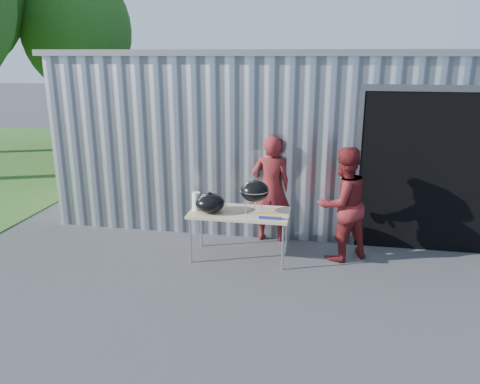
% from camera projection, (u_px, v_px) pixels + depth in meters
% --- Properties ---
extents(ground, '(80.00, 80.00, 0.00)m').
position_uv_depth(ground, '(205.00, 280.00, 6.52)').
color(ground, '#37373A').
extents(building, '(8.20, 6.20, 3.10)m').
position_uv_depth(building, '(297.00, 125.00, 10.25)').
color(building, silver).
rests_on(building, ground).
extents(tree_far, '(3.47, 3.47, 5.75)m').
position_uv_depth(tree_far, '(77.00, 31.00, 15.06)').
color(tree_far, '#442D19').
rests_on(tree_far, ground).
extents(folding_table, '(1.50, 0.75, 0.75)m').
position_uv_depth(folding_table, '(240.00, 214.00, 7.06)').
color(folding_table, tan).
rests_on(folding_table, ground).
extents(kettle_grill, '(0.43, 0.43, 0.93)m').
position_uv_depth(kettle_grill, '(254.00, 185.00, 6.89)').
color(kettle_grill, black).
rests_on(kettle_grill, folding_table).
extents(grill_lid, '(0.44, 0.44, 0.32)m').
position_uv_depth(grill_lid, '(210.00, 203.00, 6.99)').
color(grill_lid, black).
rests_on(grill_lid, folding_table).
extents(paper_towels, '(0.12, 0.12, 0.28)m').
position_uv_depth(paper_towels, '(196.00, 201.00, 7.08)').
color(paper_towels, white).
rests_on(paper_towels, folding_table).
extents(white_tub, '(0.20, 0.15, 0.10)m').
position_uv_depth(white_tub, '(207.00, 203.00, 7.30)').
color(white_tub, white).
rests_on(white_tub, folding_table).
extents(foil_box, '(0.32, 0.05, 0.06)m').
position_uv_depth(foil_box, '(270.00, 217.00, 6.72)').
color(foil_box, '#172499').
rests_on(foil_box, folding_table).
extents(person_cook, '(0.67, 0.46, 1.78)m').
position_uv_depth(person_cook, '(271.00, 189.00, 7.72)').
color(person_cook, maroon).
rests_on(person_cook, ground).
extents(person_bystander, '(1.07, 1.02, 1.74)m').
position_uv_depth(person_bystander, '(343.00, 204.00, 7.01)').
color(person_bystander, maroon).
rests_on(person_bystander, ground).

